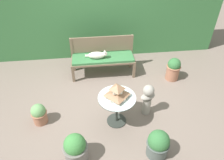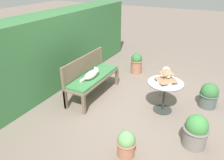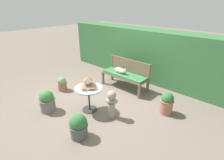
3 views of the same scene
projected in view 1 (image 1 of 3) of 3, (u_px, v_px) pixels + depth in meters
name	position (u px, v px, depth m)	size (l,w,h in m)	color
ground	(105.00, 104.00, 4.62)	(30.00, 30.00, 0.00)	#75665B
foliage_hedge_back	(97.00, 21.00, 5.87)	(6.40, 0.81, 1.71)	#38703D
garden_bench	(103.00, 59.00, 5.19)	(1.50, 0.51, 0.49)	brown
bench_backrest	(102.00, 46.00, 5.23)	(1.50, 0.06, 0.90)	brown
cat	(97.00, 55.00, 5.05)	(0.52, 0.21, 0.21)	silver
patio_table	(117.00, 103.00, 3.95)	(0.68, 0.68, 0.63)	#2D332D
pagoda_birdhouse	(117.00, 92.00, 3.79)	(0.35, 0.35, 0.29)	silver
garden_bust	(148.00, 98.00, 4.18)	(0.35, 0.28, 0.70)	gray
potted_plant_hedge_corner	(158.00, 144.00, 3.54)	(0.38, 0.38, 0.53)	#4C5651
potted_plant_table_near	(39.00, 114.00, 4.12)	(0.30, 0.30, 0.43)	#9E664C
potted_plant_path_edge	(75.00, 149.00, 3.46)	(0.41, 0.41, 0.56)	slate
potted_plant_bench_left	(173.00, 69.00, 5.13)	(0.34, 0.34, 0.56)	#9E664C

